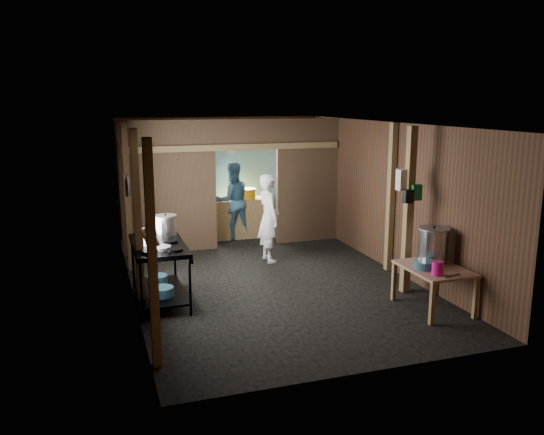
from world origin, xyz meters
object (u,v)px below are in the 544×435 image
object	(u,v)px
prep_table	(433,288)
stock_pot	(433,245)
pink_bucket	(438,268)
yellow_tub	(246,194)
gas_range	(160,273)
cook	(269,218)
stove_pot_large	(166,226)

from	to	relation	value
prep_table	stock_pot	bearing A→B (deg)	61.90
pink_bucket	yellow_tub	distance (m)	5.48
gas_range	pink_bucket	size ratio (longest dim) A/B	8.11
yellow_tub	cook	distance (m)	1.95
stock_pot	cook	bearing A→B (deg)	119.97
gas_range	stove_pot_large	size ratio (longest dim) A/B	4.43
stove_pot_large	cook	world-z (taller)	cook
prep_table	pink_bucket	bearing A→B (deg)	-118.25
gas_range	stove_pot_large	xyz separation A→B (m)	(0.17, 0.43, 0.61)
gas_range	cook	xyz separation A→B (m)	(2.21, 1.55, 0.37)
prep_table	cook	bearing A→B (deg)	115.84
prep_table	gas_range	bearing A→B (deg)	157.52
yellow_tub	cook	xyz separation A→B (m)	(-0.12, -1.94, -0.14)
gas_range	pink_bucket	distance (m)	4.00
stove_pot_large	pink_bucket	distance (m)	4.08
yellow_tub	cook	size ratio (longest dim) A/B	0.24
stove_pot_large	pink_bucket	xyz separation A→B (m)	(3.37, -2.27, -0.34)
pink_bucket	cook	bearing A→B (deg)	111.38
pink_bucket	cook	xyz separation A→B (m)	(-1.33, 3.40, 0.10)
prep_table	cook	size ratio (longest dim) A/B	0.65
gas_range	pink_bucket	world-z (taller)	gas_range
prep_table	yellow_tub	world-z (taller)	yellow_tub
pink_bucket	prep_table	bearing A→B (deg)	61.75
pink_bucket	yellow_tub	world-z (taller)	yellow_tub
prep_table	yellow_tub	xyz separation A→B (m)	(-1.38, 5.03, 0.65)
gas_range	prep_table	distance (m)	4.02
yellow_tub	stove_pot_large	bearing A→B (deg)	-125.13
pink_bucket	cook	size ratio (longest dim) A/B	0.12
gas_range	prep_table	xyz separation A→B (m)	(3.71, -1.54, -0.14)
gas_range	cook	bearing A→B (deg)	35.07
stove_pot_large	cook	size ratio (longest dim) A/B	0.21
yellow_tub	prep_table	bearing A→B (deg)	-74.68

